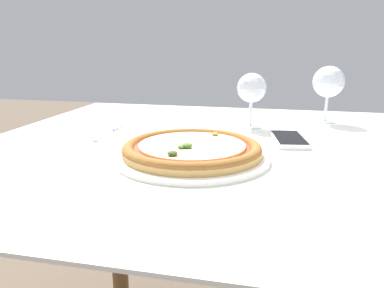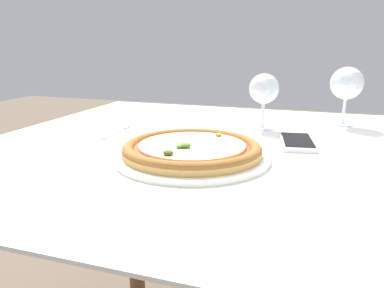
{
  "view_description": "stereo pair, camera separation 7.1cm",
  "coord_description": "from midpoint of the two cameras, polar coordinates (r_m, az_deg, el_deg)",
  "views": [
    {
      "loc": [
        0.1,
        -0.79,
        0.97
      ],
      "look_at": [
        -0.05,
        -0.12,
        0.78
      ],
      "focal_mm": 35.0,
      "sensor_mm": 36.0,
      "label": 1
    },
    {
      "loc": [
        0.17,
        -0.77,
        0.97
      ],
      "look_at": [
        -0.05,
        -0.12,
        0.78
      ],
      "focal_mm": 35.0,
      "sensor_mm": 36.0,
      "label": 2
    }
  ],
  "objects": [
    {
      "name": "wine_glass_far_left",
      "position": [
        1.1,
        24.29,
        8.28
      ],
      "size": [
        0.09,
        0.09,
        0.16
      ],
      "color": "silver",
      "rests_on": "dining_table"
    },
    {
      "name": "fork",
      "position": [
        0.96,
        -9.02,
        2.09
      ],
      "size": [
        0.04,
        0.17,
        0.0
      ],
      "color": "silver",
      "rests_on": "dining_table"
    },
    {
      "name": "pizza_plate",
      "position": [
        0.72,
        2.85,
        -1.05
      ],
      "size": [
        0.3,
        0.3,
        0.04
      ],
      "color": "white",
      "rests_on": "dining_table"
    },
    {
      "name": "dining_table",
      "position": [
        0.85,
        7.97,
        -6.7
      ],
      "size": [
        1.1,
        0.98,
        0.75
      ],
      "color": "brown",
      "rests_on": "ground_plane"
    },
    {
      "name": "wine_glass_far_right",
      "position": [
        0.99,
        12.97,
        7.96
      ],
      "size": [
        0.08,
        0.08,
        0.14
      ],
      "color": "silver",
      "rests_on": "dining_table"
    },
    {
      "name": "cell_phone",
      "position": [
        0.87,
        18.04,
        0.28
      ],
      "size": [
        0.09,
        0.15,
        0.01
      ],
      "color": "white",
      "rests_on": "dining_table"
    }
  ]
}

